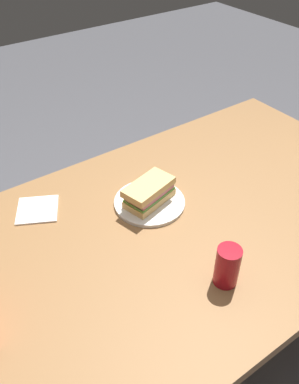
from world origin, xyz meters
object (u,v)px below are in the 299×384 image
at_px(soda_can_red, 227,266).
at_px(dining_table, 161,248).
at_px(paper_plate, 150,202).
at_px(sandwich, 149,192).

bearing_deg(soda_can_red, dining_table, -84.87).
xyz_separation_m(dining_table, paper_plate, (-0.04, -0.12, 0.09)).
distance_m(dining_table, paper_plate, 0.16).
bearing_deg(dining_table, sandwich, -107.34).
bearing_deg(dining_table, paper_plate, -108.30).
bearing_deg(sandwich, soda_can_red, 87.72).
distance_m(paper_plate, sandwich, 0.05).
xyz_separation_m(dining_table, sandwich, (-0.04, -0.12, 0.13)).
height_order(paper_plate, soda_can_red, soda_can_red).
bearing_deg(soda_can_red, sandwich, -92.28).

